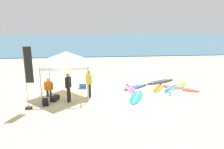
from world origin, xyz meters
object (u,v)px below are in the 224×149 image
object	(u,v)px
surfboard_pink	(130,89)
surfboard_teal	(136,97)
banner_flag	(28,81)
gear_bag_near_tent	(45,102)
surfboard_red	(180,88)
canopy_tent	(66,57)
surfboard_orange	(158,88)
surfboard_black	(160,82)
cooler_box	(83,85)
person_black	(68,86)
surfboard_white	(176,92)
person_orange	(49,87)
gear_bag_by_pole	(55,98)
surfboard_navy	(136,87)
surfboard_cyan	(171,88)
surfboard_lime	(181,85)
person_yellow	(89,82)

from	to	relation	value
surfboard_pink	surfboard_teal	bearing A→B (deg)	-86.56
banner_flag	gear_bag_near_tent	size ratio (longest dim) A/B	5.67
surfboard_red	canopy_tent	bearing A→B (deg)	-177.29
surfboard_orange	surfboard_black	world-z (taller)	same
cooler_box	surfboard_black	bearing A→B (deg)	8.62
banner_flag	surfboard_black	bearing A→B (deg)	26.30
person_black	cooler_box	distance (m)	2.73
surfboard_white	person_orange	bearing A→B (deg)	-179.17
surfboard_red	banner_flag	distance (m)	9.77
surfboard_pink	gear_bag_near_tent	bearing A→B (deg)	-156.83
surfboard_white	gear_bag_by_pole	xyz separation A→B (m)	(-7.68, -0.79, 0.10)
surfboard_teal	surfboard_pink	world-z (taller)	same
surfboard_white	gear_bag_near_tent	xyz separation A→B (m)	(-8.12, -1.36, 0.10)
surfboard_navy	surfboard_red	bearing A→B (deg)	-10.99
person_black	surfboard_red	bearing A→B (deg)	12.90
surfboard_red	banner_flag	world-z (taller)	banner_flag
person_orange	banner_flag	size ratio (longest dim) A/B	0.35
person_black	gear_bag_by_pole	xyz separation A→B (m)	(-0.85, 0.28, -0.85)
surfboard_cyan	surfboard_lime	bearing A→B (deg)	36.07
surfboard_black	surfboard_cyan	world-z (taller)	same
cooler_box	surfboard_orange	bearing A→B (deg)	-6.69
surfboard_black	surfboard_lime	size ratio (longest dim) A/B	1.36
person_yellow	person_orange	bearing A→B (deg)	173.26
canopy_tent	surfboard_pink	distance (m)	4.82
surfboard_lime	surfboard_cyan	world-z (taller)	same
surfboard_cyan	surfboard_white	bearing A→B (deg)	-81.73
surfboard_teal	person_orange	distance (m)	5.42
banner_flag	person_black	bearing A→B (deg)	22.01
surfboard_cyan	surfboard_orange	bearing A→B (deg)	168.51
surfboard_lime	surfboard_pink	bearing A→B (deg)	-172.59
surfboard_white	surfboard_teal	size ratio (longest dim) A/B	0.69
person_orange	cooler_box	world-z (taller)	person_orange
surfboard_pink	person_orange	xyz separation A→B (m)	(-5.26, -1.00, 0.62)
surfboard_cyan	banner_flag	size ratio (longest dim) A/B	0.55
canopy_tent	surfboard_cyan	bearing A→B (deg)	3.36
person_yellow	banner_flag	size ratio (longest dim) A/B	0.50
surfboard_navy	surfboard_pink	world-z (taller)	same
surfboard_orange	surfboard_lime	bearing A→B (deg)	16.38
surfboard_navy	banner_flag	world-z (taller)	banner_flag
surfboard_navy	gear_bag_by_pole	bearing A→B (deg)	-159.39
canopy_tent	person_black	bearing A→B (deg)	-81.13
canopy_tent	gear_bag_by_pole	world-z (taller)	canopy_tent
surfboard_navy	surfboard_cyan	size ratio (longest dim) A/B	1.13
surfboard_black	surfboard_white	bearing A→B (deg)	-81.89
surfboard_red	person_yellow	world-z (taller)	person_yellow
canopy_tent	cooler_box	bearing A→B (deg)	52.37
canopy_tent	surfboard_navy	world-z (taller)	canopy_tent
person_black	cooler_box	world-z (taller)	person_black
surfboard_black	gear_bag_by_pole	distance (m)	7.98
surfboard_white	surfboard_navy	bearing A→B (deg)	154.10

